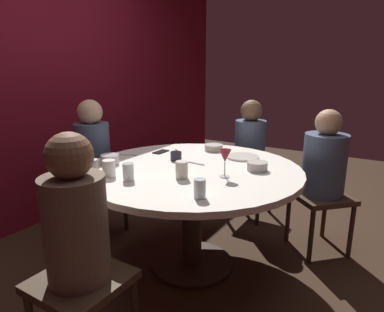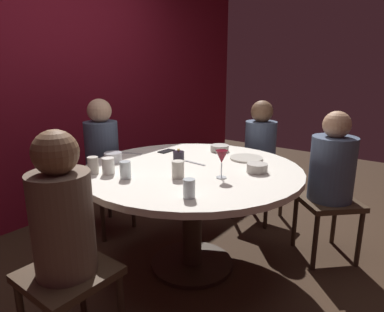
{
  "view_description": "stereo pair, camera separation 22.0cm",
  "coord_description": "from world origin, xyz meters",
  "views": [
    {
      "loc": [
        -1.88,
        -1.16,
        1.42
      ],
      "look_at": [
        0.0,
        0.0,
        0.84
      ],
      "focal_mm": 31.46,
      "sensor_mm": 36.0,
      "label": 1
    },
    {
      "loc": [
        -1.76,
        -1.35,
        1.42
      ],
      "look_at": [
        0.0,
        0.0,
        0.84
      ],
      "focal_mm": 31.46,
      "sensor_mm": 36.0,
      "label": 2
    }
  ],
  "objects": [
    {
      "name": "ground_plane",
      "position": [
        0.0,
        0.0,
        0.0
      ],
      "size": [
        8.0,
        8.0,
        0.0
      ],
      "primitive_type": "plane",
      "color": "#382619"
    },
    {
      "name": "back_wall",
      "position": [
        0.0,
        1.65,
        1.3
      ],
      "size": [
        6.0,
        0.1,
        2.6
      ],
      "primitive_type": "cube",
      "color": "maroon",
      "rests_on": "ground"
    },
    {
      "name": "dining_table",
      "position": [
        0.0,
        0.0,
        0.62
      ],
      "size": [
        1.5,
        1.5,
        0.76
      ],
      "color": "silver",
      "rests_on": "ground"
    },
    {
      "name": "seated_diner_left",
      "position": [
        -0.99,
        0.0,
        0.72
      ],
      "size": [
        0.4,
        0.4,
        1.16
      ],
      "rotation": [
        0.0,
        0.0,
        6.28
      ],
      "color": "#3F2D1E",
      "rests_on": "ground"
    },
    {
      "name": "seated_diner_back",
      "position": [
        0.0,
        0.97,
        0.72
      ],
      "size": [
        0.4,
        0.4,
        1.17
      ],
      "rotation": [
        0.0,
        0.0,
        4.71
      ],
      "color": "#3F2D1E",
      "rests_on": "ground"
    },
    {
      "name": "seated_diner_right",
      "position": [
        1.04,
        0.0,
        0.71
      ],
      "size": [
        0.4,
        0.4,
        1.14
      ],
      "rotation": [
        0.0,
        0.0,
        3.14
      ],
      "color": "#3F2D1E",
      "rests_on": "ground"
    },
    {
      "name": "seated_diner_front_right",
      "position": [
        0.73,
        -0.73,
        0.7
      ],
      "size": [
        0.57,
        0.57,
        1.13
      ],
      "rotation": [
        0.0,
        0.0,
        2.36
      ],
      "color": "#3F2D1E",
      "rests_on": "ground"
    },
    {
      "name": "candle_holder",
      "position": [
        0.09,
        0.2,
        0.79
      ],
      "size": [
        0.08,
        0.08,
        0.09
      ],
      "color": "black",
      "rests_on": "dining_table"
    },
    {
      "name": "wine_glass",
      "position": [
        -0.07,
        -0.28,
        0.89
      ],
      "size": [
        0.08,
        0.08,
        0.18
      ],
      "color": "silver",
      "rests_on": "dining_table"
    },
    {
      "name": "dinner_plate",
      "position": [
        0.42,
        -0.19,
        0.76
      ],
      "size": [
        0.25,
        0.25,
        0.01
      ],
      "primitive_type": "cylinder",
      "color": "beige",
      "rests_on": "dining_table"
    },
    {
      "name": "cell_phone",
      "position": [
        0.23,
        0.44,
        0.76
      ],
      "size": [
        0.14,
        0.07,
        0.01
      ],
      "primitive_type": "cube",
      "rotation": [
        0.0,
        0.0,
        4.72
      ],
      "color": "black",
      "rests_on": "dining_table"
    },
    {
      "name": "bowl_serving_large",
      "position": [
        -0.24,
        0.54,
        0.79
      ],
      "size": [
        0.13,
        0.13,
        0.07
      ],
      "primitive_type": "cylinder",
      "color": "#B7B7BC",
      "rests_on": "dining_table"
    },
    {
      "name": "bowl_salad_center",
      "position": [
        0.51,
        0.1,
        0.78
      ],
      "size": [
        0.15,
        0.15,
        0.05
      ],
      "primitive_type": "cylinder",
      "color": "#B2ADA3",
      "rests_on": "dining_table"
    },
    {
      "name": "bowl_small_white",
      "position": [
        0.17,
        -0.41,
        0.79
      ],
      "size": [
        0.14,
        0.14,
        0.06
      ],
      "primitive_type": "cylinder",
      "color": "#B2ADA3",
      "rests_on": "dining_table"
    },
    {
      "name": "cup_near_candle",
      "position": [
        -0.45,
        -0.33,
        0.81
      ],
      "size": [
        0.06,
        0.06,
        0.1
      ],
      "primitive_type": "cylinder",
      "color": "silver",
      "rests_on": "dining_table"
    },
    {
      "name": "cup_by_left_diner",
      "position": [
        -0.23,
        -0.07,
        0.81
      ],
      "size": [
        0.08,
        0.08,
        0.11
      ],
      "primitive_type": "cylinder",
      "color": "beige",
      "rests_on": "dining_table"
    },
    {
      "name": "cup_by_right_diner",
      "position": [
        -0.44,
        0.18,
        0.81
      ],
      "size": [
        0.07,
        0.07,
        0.11
      ],
      "primitive_type": "cylinder",
      "color": "silver",
      "rests_on": "dining_table"
    },
    {
      "name": "cup_center_front",
      "position": [
        -0.44,
        0.34,
        0.81
      ],
      "size": [
        0.08,
        0.08,
        0.11
      ],
      "primitive_type": "cylinder",
      "color": "silver",
      "rests_on": "dining_table"
    },
    {
      "name": "cup_far_edge",
      "position": [
        -0.49,
        0.43,
        0.81
      ],
      "size": [
        0.07,
        0.07,
        0.11
      ],
      "primitive_type": "cylinder",
      "color": "beige",
      "rests_on": "dining_table"
    },
    {
      "name": "fork_near_plate",
      "position": [
        0.01,
        0.61,
        0.76
      ],
      "size": [
        0.08,
        0.17,
        0.01
      ],
      "primitive_type": "cube",
      "rotation": [
        0.0,
        0.0,
        0.39
      ],
      "color": "#B7B7BC",
      "rests_on": "dining_table"
    },
    {
      "name": "knife_near_plate",
      "position": [
        0.09,
        0.04,
        0.76
      ],
      "size": [
        0.03,
        0.18,
        0.01
      ],
      "primitive_type": "cube",
      "rotation": [
        0.0,
        0.0,
        -0.08
      ],
      "color": "#B7B7BC",
      "rests_on": "dining_table"
    }
  ]
}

